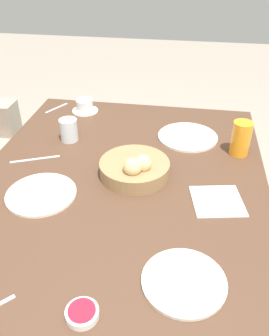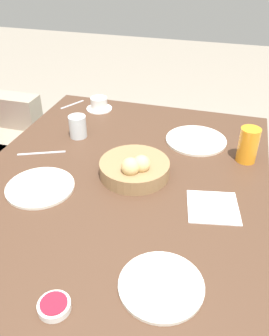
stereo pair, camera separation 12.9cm
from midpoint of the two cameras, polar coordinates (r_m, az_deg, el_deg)
ground_plane at (r=1.81m, az=-4.17°, el=-22.18°), size 10.00×10.00×0.00m
dining_table at (r=1.31m, az=-5.35°, el=-5.85°), size 1.40×1.05×0.75m
bread_basket at (r=1.28m, az=-2.82°, el=-0.12°), size 0.25×0.25×0.11m
plate_near_left at (r=0.95m, az=3.92°, el=-17.89°), size 0.22×0.22×0.01m
plate_near_right at (r=1.55m, az=6.17°, el=4.94°), size 0.26×0.26×0.01m
plate_far_center at (r=1.26m, az=-17.59°, el=-4.10°), size 0.24×0.24×0.01m
juice_glass at (r=1.44m, az=14.27°, el=4.55°), size 0.08×0.08×0.14m
water_tumbler at (r=1.54m, az=-12.88°, el=5.91°), size 0.07×0.07×0.10m
coffee_cup at (r=1.80m, az=-10.05°, el=9.68°), size 0.13×0.13×0.06m
jam_bowl_berry at (r=0.91m, az=-12.77°, el=-21.95°), size 0.08×0.08×0.02m
fork_silver at (r=1.46m, az=-18.12°, el=1.27°), size 0.09×0.18×0.00m
spoon_coffee at (r=1.87m, az=-14.37°, el=9.26°), size 0.13×0.08×0.00m
napkin at (r=1.20m, az=10.18°, el=-5.34°), size 0.19×0.19×0.00m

